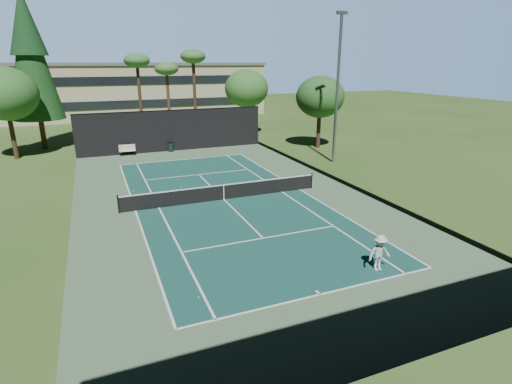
% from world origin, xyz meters
% --- Properties ---
extents(ground, '(160.00, 160.00, 0.00)m').
position_xyz_m(ground, '(0.00, 0.00, 0.00)').
color(ground, '#355620').
rests_on(ground, ground).
extents(apron_slab, '(18.00, 32.00, 0.01)m').
position_xyz_m(apron_slab, '(0.00, 0.00, 0.01)').
color(apron_slab, '#4F714F').
rests_on(apron_slab, ground).
extents(court_surface, '(10.97, 23.77, 0.01)m').
position_xyz_m(court_surface, '(0.00, 0.00, 0.01)').
color(court_surface, '#174B44').
rests_on(court_surface, ground).
extents(court_lines, '(11.07, 23.87, 0.01)m').
position_xyz_m(court_lines, '(0.00, 0.00, 0.02)').
color(court_lines, white).
rests_on(court_lines, ground).
extents(tennis_net, '(12.90, 0.10, 1.10)m').
position_xyz_m(tennis_net, '(0.00, 0.00, 0.56)').
color(tennis_net, black).
rests_on(tennis_net, ground).
extents(fence, '(18.04, 32.05, 4.03)m').
position_xyz_m(fence, '(0.00, 0.06, 2.01)').
color(fence, black).
rests_on(fence, ground).
extents(player, '(1.06, 0.65, 1.59)m').
position_xyz_m(player, '(3.28, -11.13, 0.80)').
color(player, silver).
rests_on(player, ground).
extents(tennis_ball_a, '(0.06, 0.06, 0.06)m').
position_xyz_m(tennis_ball_a, '(-4.32, -10.33, 0.03)').
color(tennis_ball_a, yellow).
rests_on(tennis_ball_a, ground).
extents(tennis_ball_b, '(0.07, 0.07, 0.07)m').
position_xyz_m(tennis_ball_b, '(-1.96, 3.66, 0.04)').
color(tennis_ball_b, '#CAE734').
rests_on(tennis_ball_b, ground).
extents(tennis_ball_c, '(0.08, 0.08, 0.08)m').
position_xyz_m(tennis_ball_c, '(3.01, 2.55, 0.04)').
color(tennis_ball_c, '#B1CC2E').
rests_on(tennis_ball_c, ground).
extents(tennis_ball_d, '(0.07, 0.07, 0.07)m').
position_xyz_m(tennis_ball_d, '(-5.19, 3.98, 0.04)').
color(tennis_ball_d, '#DFEF36').
rests_on(tennis_ball_d, ground).
extents(park_bench, '(1.50, 0.45, 1.02)m').
position_xyz_m(park_bench, '(-4.51, 15.60, 0.55)').
color(park_bench, beige).
rests_on(park_bench, ground).
extents(trash_bin, '(0.56, 0.56, 0.95)m').
position_xyz_m(trash_bin, '(-0.41, 15.69, 0.48)').
color(trash_bin, black).
rests_on(trash_bin, ground).
extents(pine_tree, '(4.80, 4.80, 15.00)m').
position_xyz_m(pine_tree, '(-12.00, 22.00, 9.55)').
color(pine_tree, '#462F1E').
rests_on(pine_tree, ground).
extents(palm_a, '(2.80, 2.80, 9.32)m').
position_xyz_m(palm_a, '(-2.00, 24.00, 8.19)').
color(palm_a, '#422B1C').
rests_on(palm_a, ground).
extents(palm_b, '(2.80, 2.80, 8.42)m').
position_xyz_m(palm_b, '(1.50, 26.00, 7.36)').
color(palm_b, '#4E3621').
rests_on(palm_b, ground).
extents(palm_c, '(2.80, 2.80, 9.77)m').
position_xyz_m(palm_c, '(4.00, 23.00, 8.60)').
color(palm_c, '#442A1D').
rests_on(palm_c, ground).
extents(decid_tree_a, '(5.12, 5.12, 7.62)m').
position_xyz_m(decid_tree_a, '(10.00, 22.00, 5.42)').
color(decid_tree_a, '#48301F').
rests_on(decid_tree_a, ground).
extents(decid_tree_b, '(4.80, 4.80, 7.14)m').
position_xyz_m(decid_tree_b, '(14.00, 12.00, 5.08)').
color(decid_tree_b, '#452B1D').
rests_on(decid_tree_b, ground).
extents(decid_tree_c, '(5.44, 5.44, 8.09)m').
position_xyz_m(decid_tree_c, '(-14.00, 18.00, 5.76)').
color(decid_tree_c, '#3F2E1B').
rests_on(decid_tree_c, ground).
extents(campus_building, '(40.50, 12.50, 8.30)m').
position_xyz_m(campus_building, '(0.00, 45.98, 4.21)').
color(campus_building, '#B5AC8C').
rests_on(campus_building, ground).
extents(light_pole, '(0.90, 0.25, 12.22)m').
position_xyz_m(light_pole, '(12.00, 6.00, 6.46)').
color(light_pole, gray).
rests_on(light_pole, ground).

